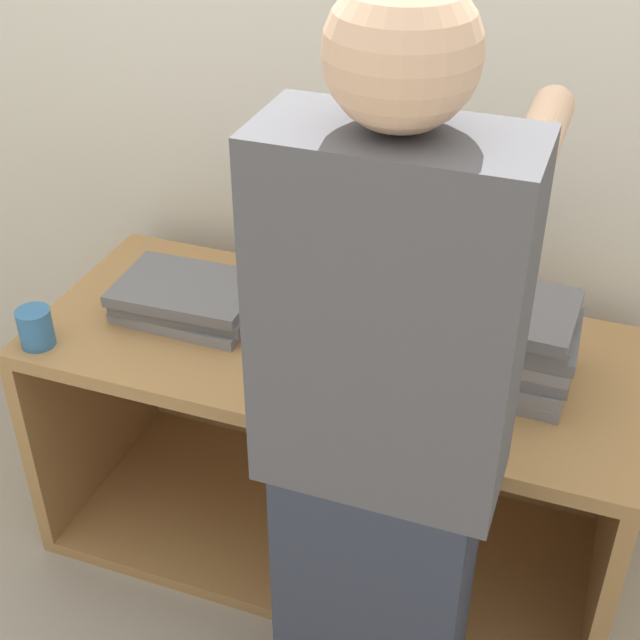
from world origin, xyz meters
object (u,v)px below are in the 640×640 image
(laptop_stack_left, at_px, (190,298))
(laptop_stack_right, at_px, (495,338))
(mug, at_px, (36,328))
(laptop_open, at_px, (342,313))
(person, at_px, (383,455))

(laptop_stack_left, distance_m, laptop_stack_right, 0.73)
(laptop_stack_right, distance_m, mug, 1.02)
(laptop_open, bearing_deg, laptop_stack_right, -8.70)
(laptop_stack_right, xyz_separation_m, mug, (-0.99, -0.24, -0.05))
(mug, bearing_deg, person, -15.68)
(laptop_open, xyz_separation_m, person, (0.25, -0.54, 0.10))
(laptop_open, bearing_deg, mug, -155.23)
(mug, bearing_deg, laptop_stack_left, 41.51)
(laptop_stack_left, bearing_deg, person, -38.11)
(laptop_open, relative_size, laptop_stack_left, 1.00)
(person, relative_size, mug, 17.31)
(laptop_open, distance_m, person, 0.61)
(person, height_order, mug, person)
(laptop_open, xyz_separation_m, laptop_stack_right, (0.36, -0.06, 0.05))
(laptop_stack_left, height_order, mug, mug)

